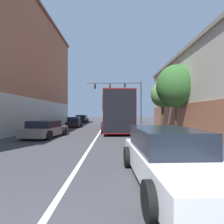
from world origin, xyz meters
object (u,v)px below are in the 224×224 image
object	(u,v)px
parked_car_left_far	(74,122)
street_tree_far	(162,95)
parked_car_left_near	(45,129)
parked_car_left_mid	(82,119)
street_tree_near	(176,86)
traffic_signal_gantry	(123,92)
bus	(116,111)
hatchback_foreground	(167,157)

from	to	relation	value
parked_car_left_far	street_tree_far	distance (m)	11.44
parked_car_left_near	street_tree_far	distance (m)	12.84
parked_car_left_mid	street_tree_near	xyz separation A→B (m)	(11.19, -16.22, 3.50)
parked_car_left_mid	traffic_signal_gantry	world-z (taller)	traffic_signal_gantry
street_tree_far	traffic_signal_gantry	bearing A→B (deg)	112.48
parked_car_left_mid	street_tree_near	bearing A→B (deg)	-144.36
parked_car_left_far	street_tree_near	size ratio (longest dim) A/B	0.70
traffic_signal_gantry	street_tree_far	distance (m)	10.03
parked_car_left_near	parked_car_left_mid	world-z (taller)	parked_car_left_mid
bus	hatchback_foreground	distance (m)	14.35
hatchback_foreground	parked_car_left_far	world-z (taller)	hatchback_foreground
bus	street_tree_far	distance (m)	5.54
parked_car_left_near	parked_car_left_far	xyz separation A→B (m)	(-0.00, 9.72, 0.01)
bus	parked_car_left_near	distance (m)	8.11
parked_car_left_far	street_tree_near	world-z (taller)	street_tree_near
street_tree_near	street_tree_far	size ratio (longest dim) A/B	1.15
hatchback_foreground	street_tree_near	size ratio (longest dim) A/B	0.78
parked_car_left_far	street_tree_far	world-z (taller)	street_tree_far
traffic_signal_gantry	bus	bearing A→B (deg)	-98.19
parked_car_left_mid	bus	bearing A→B (deg)	-154.38
parked_car_left_mid	street_tree_near	world-z (taller)	street_tree_near
hatchback_foreground	street_tree_far	xyz separation A→B (m)	(4.21, 14.91, 3.15)
hatchback_foreground	bus	bearing A→B (deg)	1.62
parked_car_left_near	hatchback_foreground	bearing A→B (deg)	-134.76
parked_car_left_far	street_tree_near	bearing A→B (deg)	-131.36
bus	street_tree_far	size ratio (longest dim) A/B	2.25
hatchback_foreground	street_tree_far	world-z (taller)	street_tree_far
hatchback_foreground	traffic_signal_gantry	bearing A→B (deg)	-3.38
parked_car_left_near	traffic_signal_gantry	size ratio (longest dim) A/B	0.46
parked_car_left_near	parked_car_left_far	bearing A→B (deg)	7.97
parked_car_left_mid	street_tree_far	world-z (taller)	street_tree_far
parked_car_left_far	street_tree_far	bearing A→B (deg)	-114.27
parked_car_left_mid	street_tree_far	size ratio (longest dim) A/B	0.76
parked_car_left_mid	street_tree_far	bearing A→B (deg)	-136.83
hatchback_foreground	parked_car_left_mid	distance (m)	28.09
parked_car_left_near	parked_car_left_far	size ratio (longest dim) A/B	0.98
hatchback_foreground	street_tree_far	size ratio (longest dim) A/B	0.90
street_tree_far	bus	bearing A→B (deg)	-172.80
bus	traffic_signal_gantry	size ratio (longest dim) A/B	1.32
parked_car_left_near	street_tree_near	distance (m)	11.48
traffic_signal_gantry	street_tree_far	size ratio (longest dim) A/B	1.70
bus	traffic_signal_gantry	world-z (taller)	traffic_signal_gantry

